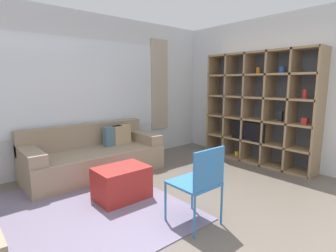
{
  "coord_description": "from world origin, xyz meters",
  "views": [
    {
      "loc": [
        -1.89,
        -1.19,
        1.51
      ],
      "look_at": [
        0.67,
        1.8,
        0.85
      ],
      "focal_mm": 28.0,
      "sensor_mm": 36.0,
      "label": 1
    }
  ],
  "objects_px": {
    "folding_chair": "(200,179)",
    "ottoman": "(122,183)",
    "shelving_unit": "(259,109)",
    "couch_main": "(95,156)"
  },
  "relations": [
    {
      "from": "folding_chair",
      "to": "ottoman",
      "type": "bearing_deg",
      "value": -75.67
    },
    {
      "from": "shelving_unit",
      "to": "folding_chair",
      "type": "xyz_separation_m",
      "value": [
        -2.53,
        -0.85,
        -0.5
      ]
    },
    {
      "from": "shelving_unit",
      "to": "ottoman",
      "type": "height_order",
      "value": "shelving_unit"
    },
    {
      "from": "couch_main",
      "to": "ottoman",
      "type": "distance_m",
      "value": 1.16
    },
    {
      "from": "ottoman",
      "to": "folding_chair",
      "type": "relative_size",
      "value": 0.76
    },
    {
      "from": "couch_main",
      "to": "folding_chair",
      "type": "distance_m",
      "value": 2.27
    },
    {
      "from": "shelving_unit",
      "to": "folding_chair",
      "type": "distance_m",
      "value": 2.72
    },
    {
      "from": "couch_main",
      "to": "folding_chair",
      "type": "bearing_deg",
      "value": -87.1
    },
    {
      "from": "couch_main",
      "to": "folding_chair",
      "type": "height_order",
      "value": "folding_chair"
    },
    {
      "from": "couch_main",
      "to": "shelving_unit",
      "type": "bearing_deg",
      "value": -27.83
    }
  ]
}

